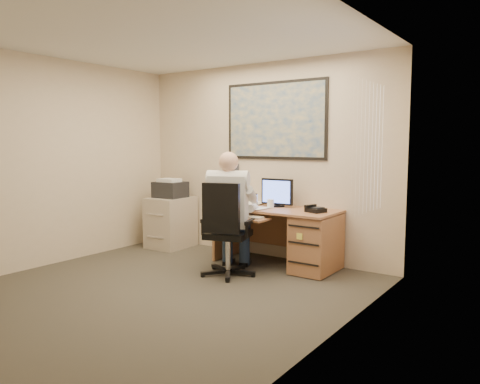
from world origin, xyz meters
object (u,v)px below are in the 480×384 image
Objects in this scene: office_chair at (225,248)px; desk at (300,234)px; filing_cabinet at (171,218)px; person at (230,214)px.

desk is at bearing 36.97° from office_chair.
office_chair is (1.63, -0.79, -0.12)m from filing_cabinet.
person is (0.02, 0.08, 0.41)m from office_chair.
desk is 1.51× the size of filing_cabinet.
person is at bearing 61.91° from office_chair.
office_chair reaches higher than desk.
person is (-0.57, -0.73, 0.30)m from desk.
filing_cabinet is 1.81m from office_chair.
desk reaches higher than filing_cabinet.
person reaches higher than filing_cabinet.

